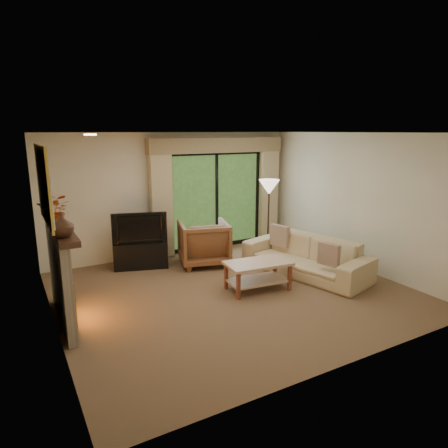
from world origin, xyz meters
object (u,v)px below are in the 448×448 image
armchair (204,243)px  coffee_table (258,276)px  media_console (141,254)px  sofa (305,256)px

armchair → coffee_table: 1.67m
media_console → coffee_table: 2.49m
armchair → sofa: size_ratio=0.40×
media_console → sofa: sofa is taller
coffee_table → armchair: bearing=102.9°
armchair → sofa: (1.40, -1.44, -0.09)m
media_console → sofa: size_ratio=0.43×
armchair → coffee_table: size_ratio=0.89×
armchair → sofa: bearing=149.7°
armchair → sofa: armchair is taller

